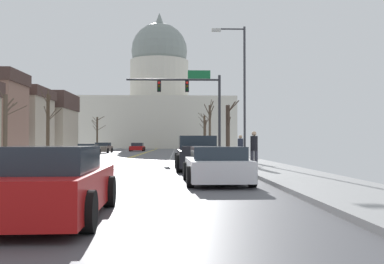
{
  "coord_description": "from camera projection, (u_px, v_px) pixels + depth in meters",
  "views": [
    {
      "loc": [
        4.1,
        -22.69,
        1.35
      ],
      "look_at": [
        5.93,
        34.98,
        2.64
      ],
      "focal_mm": 41.84,
      "sensor_mm": 36.0,
      "label": 1
    }
  ],
  "objects": [
    {
      "name": "bare_tree_05",
      "position": [
        97.0,
        132.0,
        70.56
      ],
      "size": [
        2.05,
        2.86,
        5.29
      ],
      "color": "#4C3D2D",
      "rests_on": "ground"
    },
    {
      "name": "sedan_oncoming_00",
      "position": [
        88.0,
        150.0,
        45.75
      ],
      "size": [
        2.13,
        4.62,
        1.16
      ],
      "color": "#6B6056",
      "rests_on": "ground"
    },
    {
      "name": "sedan_near_01",
      "position": [
        194.0,
        154.0,
        27.56
      ],
      "size": [
        2.12,
        4.25,
        1.28
      ],
      "color": "silver",
      "rests_on": "ground"
    },
    {
      "name": "pedestrian_00",
      "position": [
        254.0,
        148.0,
        20.9
      ],
      "size": [
        0.35,
        0.34,
        1.71
      ],
      "color": "#33333D",
      "rests_on": "ground"
    },
    {
      "name": "pickup_truck_near_02",
      "position": [
        198.0,
        155.0,
        21.67
      ],
      "size": [
        2.3,
        5.69,
        1.66
      ],
      "color": "black",
      "rests_on": "ground"
    },
    {
      "name": "bare_tree_00",
      "position": [
        228.0,
        128.0,
        42.96
      ],
      "size": [
        1.19,
        1.93,
        5.16
      ],
      "color": "#423328",
      "rests_on": "ground"
    },
    {
      "name": "sedan_oncoming_01",
      "position": [
        103.0,
        148.0,
        54.76
      ],
      "size": [
        2.12,
        4.56,
        1.28
      ],
      "color": "#6B6056",
      "rests_on": "ground"
    },
    {
      "name": "bare_tree_04",
      "position": [
        205.0,
        134.0,
        75.97
      ],
      "size": [
        1.5,
        1.36,
        5.5
      ],
      "color": "#423328",
      "rests_on": "ground"
    },
    {
      "name": "bare_tree_03",
      "position": [
        48.0,
        123.0,
        42.77
      ],
      "size": [
        1.56,
        2.18,
        6.24
      ],
      "color": "#4C3D2D",
      "rests_on": "ground"
    },
    {
      "name": "signal_gantry",
      "position": [
        194.0,
        95.0,
        37.49
      ],
      "size": [
        7.91,
        0.41,
        7.23
      ],
      "color": "#28282D",
      "rests_on": "ground"
    },
    {
      "name": "ground",
      "position": [
        96.0,
        168.0,
        22.51
      ],
      "size": [
        20.0,
        180.0,
        0.2
      ],
      "color": "#4F4F54"
    },
    {
      "name": "street_lamp_right",
      "position": [
        241.0,
        82.0,
        27.44
      ],
      "size": [
        2.09,
        0.24,
        8.32
      ],
      "color": "#333338",
      "rests_on": "ground"
    },
    {
      "name": "bare_tree_02",
      "position": [
        210.0,
        125.0,
        53.8
      ],
      "size": [
        1.19,
        3.04,
        6.41
      ],
      "color": "brown",
      "rests_on": "ground"
    },
    {
      "name": "sedan_near_03",
      "position": [
        217.0,
        166.0,
        14.54
      ],
      "size": [
        2.16,
        4.36,
        1.2
      ],
      "color": "silver",
      "rests_on": "ground"
    },
    {
      "name": "flank_building_00",
      "position": [
        43.0,
        122.0,
        65.39
      ],
      "size": [
        8.46,
        9.76,
        8.45
      ],
      "color": "#B2A38E",
      "rests_on": "ground"
    },
    {
      "name": "bare_tree_01",
      "position": [
        6.0,
        124.0,
        33.88
      ],
      "size": [
        1.87,
        2.55,
        5.82
      ],
      "color": "brown",
      "rests_on": "ground"
    },
    {
      "name": "sedan_oncoming_02",
      "position": [
        137.0,
        147.0,
        65.64
      ],
      "size": [
        2.11,
        4.56,
        1.23
      ],
      "color": "#B71414",
      "rests_on": "ground"
    },
    {
      "name": "bare_tree_06",
      "position": [
        204.0,
        132.0,
        71.48
      ],
      "size": [
        1.83,
        2.05,
        5.91
      ],
      "color": "#4C3D2D",
      "rests_on": "ground"
    },
    {
      "name": "capitol_building",
      "position": [
        159.0,
        104.0,
        98.44
      ],
      "size": [
        31.88,
        20.25,
        29.96
      ],
      "color": "beige",
      "rests_on": "ground"
    },
    {
      "name": "sedan_near_04",
      "position": [
        49.0,
        185.0,
        7.85
      ],
      "size": [
        2.1,
        4.43,
        1.28
      ],
      "color": "#B71414",
      "rests_on": "ground"
    },
    {
      "name": "sedan_near_00",
      "position": [
        194.0,
        152.0,
        34.07
      ],
      "size": [
        2.06,
        4.26,
        1.21
      ],
      "color": "#9EA3A8",
      "rests_on": "ground"
    },
    {
      "name": "pedestrian_01",
      "position": [
        240.0,
        147.0,
        27.39
      ],
      "size": [
        0.35,
        0.34,
        1.64
      ],
      "color": "#33333D",
      "rests_on": "ground"
    }
  ]
}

